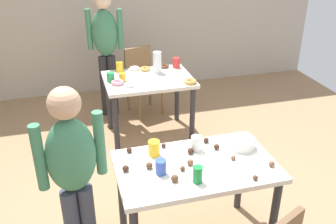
{
  "coord_description": "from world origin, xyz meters",
  "views": [
    {
      "loc": [
        -0.68,
        -2.34,
        2.32
      ],
      "look_at": [
        0.07,
        0.4,
        0.9
      ],
      "focal_mm": 40.4,
      "sensor_mm": 36.0,
      "label": 1
    }
  ],
  "objects_px": {
    "person_girl_near": "(73,173)",
    "person_adult_far": "(106,43)",
    "soda_can": "(198,174)",
    "mixing_bowl": "(242,143)",
    "dining_table_near": "(196,176)",
    "dining_table_far": "(149,88)",
    "pitcher_far": "(157,62)",
    "chair_far_table": "(142,76)"
  },
  "relations": [
    {
      "from": "person_girl_near",
      "to": "person_adult_far",
      "type": "xyz_separation_m",
      "value": [
        0.52,
        2.54,
        0.11
      ]
    },
    {
      "from": "soda_can",
      "to": "mixing_bowl",
      "type": "bearing_deg",
      "value": 34.39
    },
    {
      "from": "dining_table_near",
      "to": "soda_can",
      "type": "bearing_deg",
      "value": -106.62
    },
    {
      "from": "dining_table_far",
      "to": "mixing_bowl",
      "type": "bearing_deg",
      "value": -77.0
    },
    {
      "from": "person_girl_near",
      "to": "soda_can",
      "type": "distance_m",
      "value": 0.82
    },
    {
      "from": "person_adult_far",
      "to": "mixing_bowl",
      "type": "bearing_deg",
      "value": -72.06
    },
    {
      "from": "dining_table_near",
      "to": "person_girl_near",
      "type": "xyz_separation_m",
      "value": [
        -0.86,
        -0.06,
        0.24
      ]
    },
    {
      "from": "dining_table_near",
      "to": "person_girl_near",
      "type": "relative_size",
      "value": 0.79
    },
    {
      "from": "mixing_bowl",
      "to": "person_adult_far",
      "type": "bearing_deg",
      "value": 107.94
    },
    {
      "from": "dining_table_near",
      "to": "person_adult_far",
      "type": "distance_m",
      "value": 2.52
    },
    {
      "from": "dining_table_far",
      "to": "pitcher_far",
      "type": "relative_size",
      "value": 4.03
    },
    {
      "from": "soda_can",
      "to": "pitcher_far",
      "type": "height_order",
      "value": "pitcher_far"
    },
    {
      "from": "chair_far_table",
      "to": "mixing_bowl",
      "type": "relative_size",
      "value": 4.26
    },
    {
      "from": "dining_table_near",
      "to": "chair_far_table",
      "type": "relative_size",
      "value": 1.34
    },
    {
      "from": "dining_table_near",
      "to": "mixing_bowl",
      "type": "distance_m",
      "value": 0.46
    },
    {
      "from": "chair_far_table",
      "to": "person_girl_near",
      "type": "relative_size",
      "value": 0.59
    },
    {
      "from": "soda_can",
      "to": "dining_table_near",
      "type": "bearing_deg",
      "value": 73.38
    },
    {
      "from": "dining_table_near",
      "to": "pitcher_far",
      "type": "distance_m",
      "value": 1.95
    },
    {
      "from": "person_adult_far",
      "to": "dining_table_far",
      "type": "bearing_deg",
      "value": -61.62
    },
    {
      "from": "dining_table_near",
      "to": "dining_table_far",
      "type": "relative_size",
      "value": 1.17
    },
    {
      "from": "person_girl_near",
      "to": "soda_can",
      "type": "height_order",
      "value": "person_girl_near"
    },
    {
      "from": "pitcher_far",
      "to": "mixing_bowl",
      "type": "bearing_deg",
      "value": -82.59
    },
    {
      "from": "person_girl_near",
      "to": "pitcher_far",
      "type": "height_order",
      "value": "person_girl_near"
    },
    {
      "from": "mixing_bowl",
      "to": "dining_table_far",
      "type": "bearing_deg",
      "value": 103.0
    },
    {
      "from": "dining_table_far",
      "to": "person_adult_far",
      "type": "bearing_deg",
      "value": 118.38
    },
    {
      "from": "mixing_bowl",
      "to": "soda_can",
      "type": "distance_m",
      "value": 0.58
    },
    {
      "from": "chair_far_table",
      "to": "person_adult_far",
      "type": "relative_size",
      "value": 0.53
    },
    {
      "from": "mixing_bowl",
      "to": "pitcher_far",
      "type": "bearing_deg",
      "value": 97.41
    },
    {
      "from": "soda_can",
      "to": "pitcher_far",
      "type": "distance_m",
      "value": 2.14
    },
    {
      "from": "dining_table_far",
      "to": "chair_far_table",
      "type": "bearing_deg",
      "value": 84.58
    },
    {
      "from": "person_girl_near",
      "to": "pitcher_far",
      "type": "xyz_separation_m",
      "value": [
        1.05,
        1.99,
        -0.01
      ]
    },
    {
      "from": "mixing_bowl",
      "to": "pitcher_far",
      "type": "relative_size",
      "value": 0.83
    },
    {
      "from": "mixing_bowl",
      "to": "soda_can",
      "type": "relative_size",
      "value": 1.67
    },
    {
      "from": "dining_table_near",
      "to": "soda_can",
      "type": "height_order",
      "value": "soda_can"
    },
    {
      "from": "pitcher_far",
      "to": "chair_far_table",
      "type": "bearing_deg",
      "value": 97.75
    },
    {
      "from": "dining_table_far",
      "to": "person_adult_far",
      "type": "distance_m",
      "value": 0.88
    },
    {
      "from": "person_girl_near",
      "to": "dining_table_far",
      "type": "bearing_deg",
      "value": 63.76
    },
    {
      "from": "dining_table_far",
      "to": "person_girl_near",
      "type": "height_order",
      "value": "person_girl_near"
    },
    {
      "from": "person_girl_near",
      "to": "dining_table_near",
      "type": "bearing_deg",
      "value": 4.14
    },
    {
      "from": "mixing_bowl",
      "to": "dining_table_near",
      "type": "bearing_deg",
      "value": -163.19
    },
    {
      "from": "dining_table_near",
      "to": "soda_can",
      "type": "relative_size",
      "value": 9.53
    },
    {
      "from": "chair_far_table",
      "to": "mixing_bowl",
      "type": "height_order",
      "value": "chair_far_table"
    }
  ]
}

